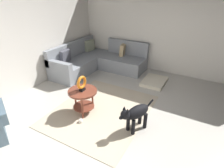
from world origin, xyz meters
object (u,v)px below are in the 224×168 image
(dog_bed_mat, at_px, (154,81))
(dog_toy_ball, at_px, (81,121))
(sectional_couch, at_px, (97,61))
(side_table, at_px, (83,96))
(torus_sculpture, at_px, (82,83))
(dog, at_px, (136,114))

(dog_bed_mat, xyz_separation_m, dog_toy_ball, (-2.38, 0.77, -0.00))
(sectional_couch, xyz_separation_m, side_table, (-2.07, -1.01, 0.12))
(side_table, relative_size, torus_sculpture, 1.84)
(dog_bed_mat, distance_m, dog, 2.09)
(sectional_couch, bearing_deg, dog_bed_mat, -90.36)
(dog_bed_mat, height_order, dog_toy_ball, dog_bed_mat)
(side_table, relative_size, dog_bed_mat, 0.75)
(torus_sculpture, xyz_separation_m, dog_toy_ball, (-0.32, -0.15, -0.67))
(dog_bed_mat, relative_size, dog, 1.01)
(sectional_couch, xyz_separation_m, torus_sculpture, (-2.07, -1.01, 0.42))
(sectional_couch, relative_size, torus_sculpture, 6.90)
(dog, distance_m, dog_toy_ball, 1.13)
(sectional_couch, relative_size, dog, 2.83)
(sectional_couch, distance_m, dog_toy_ball, 2.67)
(torus_sculpture, bearing_deg, sectional_couch, 26.00)
(dog_toy_ball, bearing_deg, sectional_couch, 25.94)
(sectional_couch, distance_m, torus_sculpture, 2.34)
(dog_bed_mat, bearing_deg, side_table, 155.74)
(side_table, height_order, dog, dog)
(dog_bed_mat, bearing_deg, torus_sculpture, 155.74)
(torus_sculpture, bearing_deg, dog_bed_mat, -24.26)
(dog_bed_mat, height_order, dog, dog)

